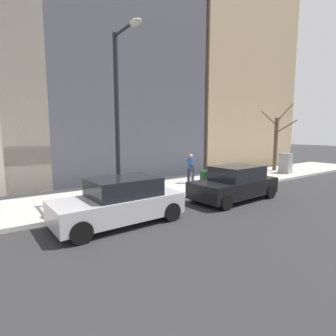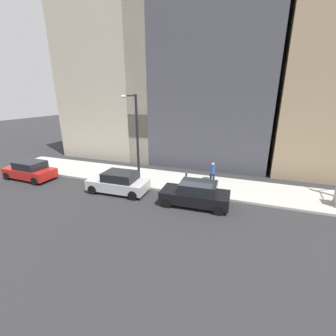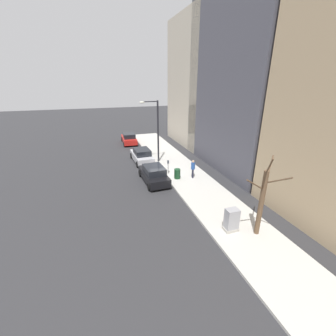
{
  "view_description": "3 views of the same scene",
  "coord_description": "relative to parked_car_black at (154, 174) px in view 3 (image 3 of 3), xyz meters",
  "views": [
    {
      "loc": [
        -8.93,
        8.61,
        2.98
      ],
      "look_at": [
        0.49,
        1.93,
        1.44
      ],
      "focal_mm": 28.0,
      "sensor_mm": 36.0,
      "label": 1
    },
    {
      "loc": [
        -13.8,
        -3.18,
        6.59
      ],
      "look_at": [
        1.35,
        2.24,
        1.34
      ],
      "focal_mm": 24.0,
      "sensor_mm": 36.0,
      "label": 2
    },
    {
      "loc": [
        -5.75,
        -18.36,
        8.57
      ],
      "look_at": [
        -0.16,
        -1.26,
        1.49
      ],
      "focal_mm": 24.0,
      "sensor_mm": 36.0,
      "label": 3
    }
  ],
  "objects": [
    {
      "name": "ground_plane",
      "position": [
        1.25,
        0.52,
        -0.74
      ],
      "size": [
        120.0,
        120.0,
        0.0
      ],
      "primitive_type": "plane",
      "color": "#2B2B2D"
    },
    {
      "name": "sidewalk",
      "position": [
        3.25,
        0.52,
        -0.66
      ],
      "size": [
        4.0,
        36.0,
        0.15
      ],
      "primitive_type": "cube",
      "color": "#B2AFA8",
      "rests_on": "ground"
    },
    {
      "name": "parked_car_black",
      "position": [
        0.0,
        0.0,
        0.0
      ],
      "size": [
        2.07,
        4.27,
        1.52
      ],
      "rotation": [
        0.0,
        0.0,
        0.04
      ],
      "color": "black",
      "rests_on": "ground"
    },
    {
      "name": "parked_car_silver",
      "position": [
        0.1,
        5.56,
        0.0
      ],
      "size": [
        2.04,
        4.26,
        1.52
      ],
      "rotation": [
        0.0,
        0.0,
        0.03
      ],
      "color": "#B7B7BC",
      "rests_on": "ground"
    },
    {
      "name": "parked_car_red",
      "position": [
        -0.05,
        13.79,
        0.0
      ],
      "size": [
        2.03,
        4.25,
        1.52
      ],
      "rotation": [
        0.0,
        0.0,
        -0.03
      ],
      "color": "red",
      "rests_on": "ground"
    },
    {
      "name": "parking_meter",
      "position": [
        1.7,
        1.08,
        0.24
      ],
      "size": [
        0.14,
        0.1,
        1.35
      ],
      "color": "slate",
      "rests_on": "sidewalk"
    },
    {
      "name": "utility_box",
      "position": [
        2.55,
        -8.36,
        0.11
      ],
      "size": [
        0.83,
        0.61,
        1.43
      ],
      "color": "#A8A399",
      "rests_on": "sidewalk"
    },
    {
      "name": "streetlamp",
      "position": [
        1.53,
        4.81,
        3.28
      ],
      "size": [
        1.97,
        0.32,
        6.5
      ],
      "color": "black",
      "rests_on": "sidewalk"
    },
    {
      "name": "bare_tree",
      "position": [
        3.83,
        -9.1,
        1.62
      ],
      "size": [
        2.38,
        1.98,
        5.06
      ],
      "color": "brown",
      "rests_on": "sidewalk"
    },
    {
      "name": "trash_bin",
      "position": [
        2.15,
        -0.22,
        -0.14
      ],
      "size": [
        0.56,
        0.56,
        0.9
      ],
      "primitive_type": "cylinder",
      "color": "#14381E",
      "rests_on": "sidewalk"
    },
    {
      "name": "pedestrian_near_meter",
      "position": [
        3.58,
        -0.44,
        0.35
      ],
      "size": [
        0.36,
        0.39,
        1.66
      ],
      "rotation": [
        0.0,
        0.0,
        1.23
      ],
      "color": "#1E1E2D",
      "rests_on": "sidewalk"
    },
    {
      "name": "office_block_center",
      "position": [
        13.13,
        1.98,
        13.33
      ],
      "size": [
        12.77,
        12.77,
        28.13
      ],
      "primitive_type": "cube",
      "color": "#4C4C56",
      "rests_on": "ground"
    },
    {
      "name": "office_tower_right",
      "position": [
        11.99,
        11.52,
        7.36
      ],
      "size": [
        10.49,
        10.49,
        16.18
      ],
      "primitive_type": "cube",
      "color": "#BCB29E",
      "rests_on": "ground"
    }
  ]
}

